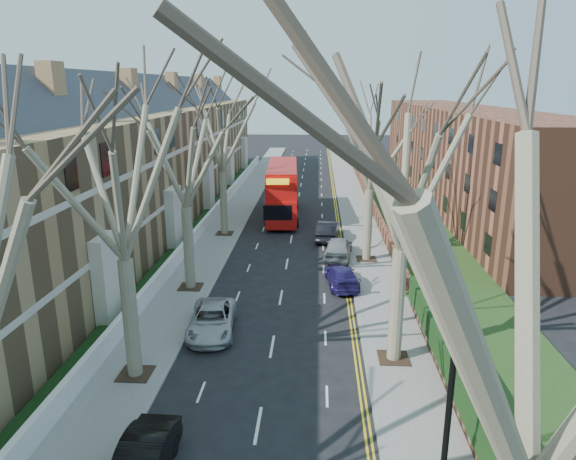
# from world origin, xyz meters

# --- Properties ---
(pavement_left) EXTENTS (3.00, 102.00, 0.12)m
(pavement_left) POSITION_xyz_m (-6.00, 39.00, 0.06)
(pavement_left) COLOR slate
(pavement_left) RESTS_ON ground
(pavement_right) EXTENTS (3.00, 102.00, 0.12)m
(pavement_right) POSITION_xyz_m (6.00, 39.00, 0.06)
(pavement_right) COLOR slate
(pavement_right) RESTS_ON ground
(terrace_left) EXTENTS (9.70, 78.00, 13.60)m
(terrace_left) POSITION_xyz_m (-13.65, 31.00, 5.53)
(terrace_left) COLOR olive
(terrace_left) RESTS_ON ground
(flats_right) EXTENTS (13.97, 54.00, 10.00)m
(flats_right) POSITION_xyz_m (17.46, 43.00, 4.98)
(flats_right) COLOR brown
(flats_right) RESTS_ON ground
(wall_hedge_right) EXTENTS (0.70, 24.00, 1.80)m
(wall_hedge_right) POSITION_xyz_m (7.70, 2.00, 1.12)
(wall_hedge_right) COLOR brown
(wall_hedge_right) RESTS_ON ground
(front_wall_left) EXTENTS (0.30, 78.00, 1.00)m
(front_wall_left) POSITION_xyz_m (-7.65, 31.00, 0.62)
(front_wall_left) COLOR white
(front_wall_left) RESTS_ON ground
(grass_verge_right) EXTENTS (6.00, 102.00, 0.06)m
(grass_verge_right) POSITION_xyz_m (10.50, 39.00, 0.15)
(grass_verge_right) COLOR #233B15
(grass_verge_right) RESTS_ON ground
(lamp_post) EXTENTS (0.18, 0.50, 8.11)m
(lamp_post) POSITION_xyz_m (5.00, -3.50, 4.57)
(lamp_post) COLOR black
(lamp_post) RESTS_ON ground
(tree_left_mid) EXTENTS (10.50, 10.50, 14.71)m
(tree_left_mid) POSITION_xyz_m (-5.70, 6.00, 9.56)
(tree_left_mid) COLOR #756C53
(tree_left_mid) RESTS_ON ground
(tree_left_far) EXTENTS (10.15, 10.15, 14.22)m
(tree_left_far) POSITION_xyz_m (-5.70, 16.00, 9.24)
(tree_left_far) COLOR #756C53
(tree_left_far) RESTS_ON ground
(tree_left_dist) EXTENTS (10.50, 10.50, 14.71)m
(tree_left_dist) POSITION_xyz_m (-5.70, 28.00, 9.56)
(tree_left_dist) COLOR #756C53
(tree_left_dist) RESTS_ON ground
(tree_right_near) EXTENTS (10.85, 10.85, 15.20)m
(tree_right_near) POSITION_xyz_m (5.70, -6.00, 9.86)
(tree_right_near) COLOR #756C53
(tree_right_near) RESTS_ON ground
(tree_right_mid) EXTENTS (10.50, 10.50, 14.71)m
(tree_right_mid) POSITION_xyz_m (5.70, 8.00, 9.56)
(tree_right_mid) COLOR #756C53
(tree_right_mid) RESTS_ON ground
(tree_right_far) EXTENTS (10.15, 10.15, 14.22)m
(tree_right_far) POSITION_xyz_m (5.70, 22.00, 9.24)
(tree_right_far) COLOR #756C53
(tree_right_far) RESTS_ON ground
(double_decker_bus) EXTENTS (3.41, 12.03, 4.95)m
(double_decker_bus) POSITION_xyz_m (-1.22, 34.44, 2.44)
(double_decker_bus) COLOR #B00F0C
(double_decker_bus) RESTS_ON ground
(car_left_far) EXTENTS (2.67, 5.04, 1.35)m
(car_left_far) POSITION_xyz_m (-3.19, 10.35, 0.68)
(car_left_far) COLOR #A7A6AC
(car_left_far) RESTS_ON ground
(car_right_near) EXTENTS (2.32, 4.59, 1.28)m
(car_right_near) POSITION_xyz_m (3.70, 17.08, 0.64)
(car_right_near) COLOR navy
(car_right_near) RESTS_ON ground
(car_right_mid) EXTENTS (2.41, 4.88, 1.60)m
(car_right_mid) POSITION_xyz_m (3.69, 22.51, 0.80)
(car_right_mid) COLOR gray
(car_right_mid) RESTS_ON ground
(car_right_far) EXTENTS (2.13, 4.83, 1.54)m
(car_right_far) POSITION_xyz_m (3.00, 27.19, 0.77)
(car_right_far) COLOR black
(car_right_far) RESTS_ON ground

